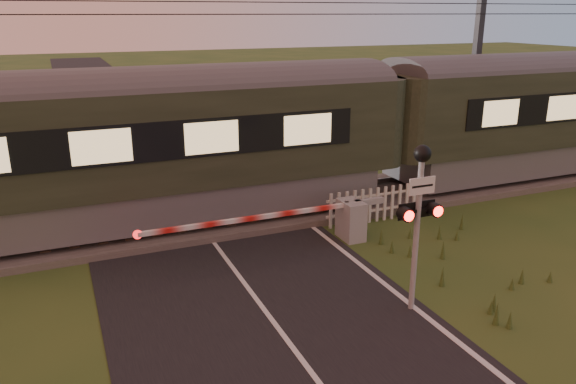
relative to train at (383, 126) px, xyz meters
name	(u,v)px	position (x,y,z in m)	size (l,w,h in m)	color
ground	(288,342)	(-5.85, -6.50, -2.26)	(160.00, 160.00, 0.00)	#2A481B
road	(294,349)	(-5.84, -6.73, -2.25)	(6.00, 140.00, 0.03)	black
track_bed	(198,219)	(-5.85, 0.00, -2.19)	(140.00, 3.40, 0.39)	#47423D
overhead_wires	(186,5)	(-5.85, 0.00, 3.47)	(120.00, 0.62, 0.62)	black
train	(383,126)	(0.00, 0.00, 0.00)	(42.36, 2.92, 3.95)	slate
boom_gate	(341,219)	(-2.82, -2.71, -1.69)	(6.32, 0.78, 1.04)	gray
crossing_signal	(419,200)	(-3.18, -6.35, 0.01)	(0.84, 0.35, 3.29)	gray
picket_fence	(374,205)	(-1.36, -1.89, -1.76)	(2.88, 0.08, 0.98)	silver
catenary_mast	(478,55)	(5.32, 2.24, 1.79)	(0.25, 2.47, 7.82)	#2D2D30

